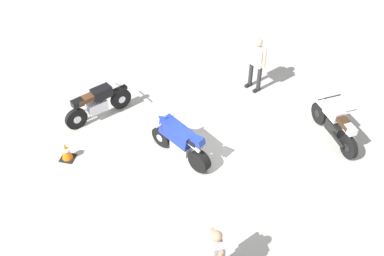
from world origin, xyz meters
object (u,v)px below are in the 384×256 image
motorcycle_black_cruiser (98,103)px  traffic_cone (66,151)px  motorcycle_silver_cruiser (335,124)px  motorcycle_blue_sportbike (180,140)px  person_in_gray_shirt (216,254)px  person_in_white_shirt (257,61)px

motorcycle_black_cruiser → traffic_cone: (0.22, 1.76, -0.26)m
motorcycle_silver_cruiser → motorcycle_blue_sportbike: size_ratio=1.03×
motorcycle_black_cruiser → motorcycle_blue_sportbike: bearing=-72.6°
motorcycle_silver_cruiser → motorcycle_blue_sportbike: (3.90, 1.59, 0.07)m
motorcycle_blue_sportbike → person_in_gray_shirt: size_ratio=1.14×
motorcycle_blue_sportbike → person_in_gray_shirt: person_in_gray_shirt is taller
motorcycle_blue_sportbike → person_in_white_shirt: 3.78m
person_in_gray_shirt → traffic_cone: person_in_gray_shirt is taller
motorcycle_black_cruiser → person_in_white_shirt: person_in_white_shirt is taller
motorcycle_black_cruiser → motorcycle_silver_cruiser: 6.56m
person_in_white_shirt → motorcycle_black_cruiser: bearing=-24.1°
motorcycle_black_cruiser → motorcycle_silver_cruiser: size_ratio=0.93×
person_in_gray_shirt → person_in_white_shirt: bearing=-117.3°
traffic_cone → person_in_gray_shirt: bearing=150.0°
person_in_gray_shirt → traffic_cone: bearing=-57.3°
motorcycle_black_cruiser → motorcycle_silver_cruiser: (-6.54, -0.55, 0.00)m
motorcycle_black_cruiser → traffic_cone: bearing=-148.2°
motorcycle_blue_sportbike → person_in_white_shirt: person_in_white_shirt is taller
motorcycle_black_cruiser → motorcycle_blue_sportbike: motorcycle_blue_sportbike is taller
person_in_gray_shirt → motorcycle_silver_cruiser: bearing=-143.3°
motorcycle_black_cruiser → traffic_cone: size_ratio=3.21×
person_in_gray_shirt → person_in_white_shirt: person_in_white_shirt is taller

